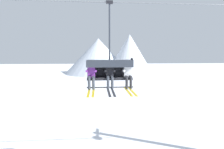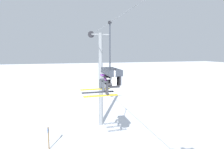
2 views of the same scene
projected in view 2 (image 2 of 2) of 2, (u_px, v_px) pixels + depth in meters
The scene contains 7 objects.
lift_tower_near at pixel (101, 78), 15.66m from camera, with size 0.36×1.88×8.48m.
lift_cable at pixel (119, 17), 7.48m from camera, with size 17.67×0.05×0.05m.
chairlift_chair at pixel (111, 73), 9.30m from camera, with size 1.98×0.74×3.59m.
skier_purple at pixel (104, 78), 10.03m from camera, with size 0.46×1.70×1.23m.
skier_black at pixel (107, 80), 9.28m from camera, with size 0.46×1.70×1.23m.
skier_white at pixel (111, 82), 8.53m from camera, with size 0.48×1.70×1.34m.
trail_sign at pixel (48, 137), 11.97m from camera, with size 0.36×0.08×1.60m.
Camera 2 is at (8.15, -3.14, 6.68)m, focal length 28.00 mm.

